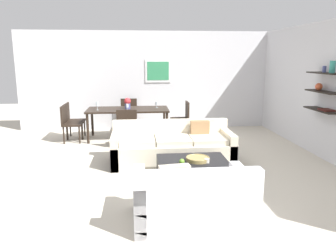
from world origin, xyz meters
TOP-DOWN VIEW (x-y plane):
  - ground_plane at (0.00, 0.00)m, footprint 18.00×18.00m
  - back_wall_unit at (0.30, 3.53)m, footprint 8.40×0.09m
  - right_wall_shelf_unit at (3.03, 0.59)m, footprint 0.34×8.20m
  - sofa_beige at (-0.01, 0.34)m, footprint 2.28×0.90m
  - loveseat_white at (-0.01, -1.97)m, footprint 1.44×0.90m
  - coffee_table at (0.20, -0.77)m, footprint 1.11×0.92m
  - decorative_bowl at (0.27, -0.76)m, footprint 0.38×0.38m
  - candle_jar at (0.40, -0.87)m, footprint 0.08×0.08m
  - apple_on_coffee_table at (-0.00, -0.91)m, footprint 0.09×0.09m
  - dining_table at (-0.90, 2.33)m, footprint 1.98×0.92m
  - dining_chair_left_near at (-2.30, 2.12)m, footprint 0.44×0.44m
  - dining_chair_left_far at (-2.30, 2.53)m, footprint 0.44×0.44m
  - dining_chair_foot at (-0.90, 1.46)m, footprint 0.44×0.44m
  - dining_chair_right_far at (0.49, 2.53)m, footprint 0.44×0.44m
  - dining_chair_head at (-0.90, 3.20)m, footprint 0.44×0.44m
  - wine_glass_right_far at (-0.18, 2.44)m, footprint 0.08×0.08m
  - wine_glass_left_near at (-1.62, 2.21)m, footprint 0.07×0.07m
  - wine_glass_foot at (-0.90, 1.93)m, footprint 0.06×0.06m
  - centerpiece_vase at (-0.91, 2.32)m, footprint 0.16×0.16m

SIDE VIEW (x-z plane):
  - ground_plane at x=0.00m, z-range 0.00..0.00m
  - coffee_table at x=0.20m, z-range 0.00..0.38m
  - sofa_beige at x=-0.01m, z-range -0.10..0.68m
  - loveseat_white at x=-0.01m, z-range -0.10..0.68m
  - candle_jar at x=0.40m, z-range 0.38..0.44m
  - decorative_bowl at x=0.27m, z-range 0.38..0.44m
  - apple_on_coffee_table at x=0.00m, z-range 0.38..0.47m
  - dining_chair_left_near at x=-2.30m, z-range 0.06..0.94m
  - dining_chair_left_far at x=-2.30m, z-range 0.06..0.94m
  - dining_chair_foot at x=-0.90m, z-range 0.06..0.94m
  - dining_chair_right_far at x=0.49m, z-range 0.06..0.94m
  - dining_chair_head at x=-0.90m, z-range 0.06..0.94m
  - dining_table at x=-0.90m, z-range 0.31..1.06m
  - wine_glass_right_far at x=-0.18m, z-range 0.78..0.93m
  - wine_glass_foot at x=-0.90m, z-range 0.79..0.97m
  - wine_glass_left_near at x=-1.62m, z-range 0.79..0.98m
  - centerpiece_vase at x=-0.91m, z-range 0.76..1.03m
  - right_wall_shelf_unit at x=3.03m, z-range 0.00..2.70m
  - back_wall_unit at x=0.30m, z-range 0.00..2.70m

